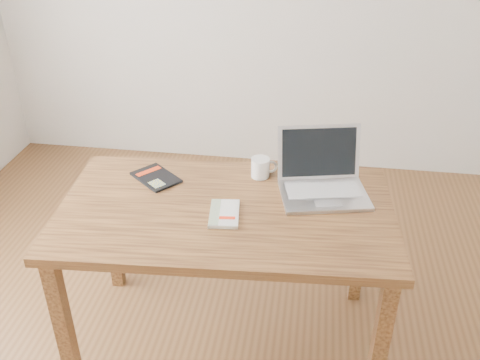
# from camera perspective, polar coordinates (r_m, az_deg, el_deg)

# --- Properties ---
(room) EXTENTS (4.04, 4.04, 2.70)m
(room) POSITION_cam_1_polar(r_m,az_deg,el_deg) (1.76, -3.47, 10.28)
(room) COLOR brown
(room) RESTS_ON ground
(desk) EXTENTS (1.43, 0.87, 0.75)m
(desk) POSITION_cam_1_polar(r_m,az_deg,el_deg) (2.25, -1.49, -4.83)
(desk) COLOR #543419
(desk) RESTS_ON ground
(white_guidebook) EXTENTS (0.14, 0.20, 0.02)m
(white_guidebook) POSITION_cam_1_polar(r_m,az_deg,el_deg) (2.15, -1.70, -3.61)
(white_guidebook) COLOR silver
(white_guidebook) RESTS_ON desk
(black_guidebook) EXTENTS (0.26, 0.25, 0.01)m
(black_guidebook) POSITION_cam_1_polar(r_m,az_deg,el_deg) (2.43, -8.97, 0.28)
(black_guidebook) COLOR black
(black_guidebook) RESTS_ON desk
(laptop) EXTENTS (0.42, 0.39, 0.25)m
(laptop) POSITION_cam_1_polar(r_m,az_deg,el_deg) (2.31, 8.77, 0.05)
(laptop) COLOR silver
(laptop) RESTS_ON desk
(coffee_mug) EXTENTS (0.12, 0.08, 0.09)m
(coffee_mug) POSITION_cam_1_polar(r_m,az_deg,el_deg) (2.40, 2.26, 1.37)
(coffee_mug) COLOR white
(coffee_mug) RESTS_ON desk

